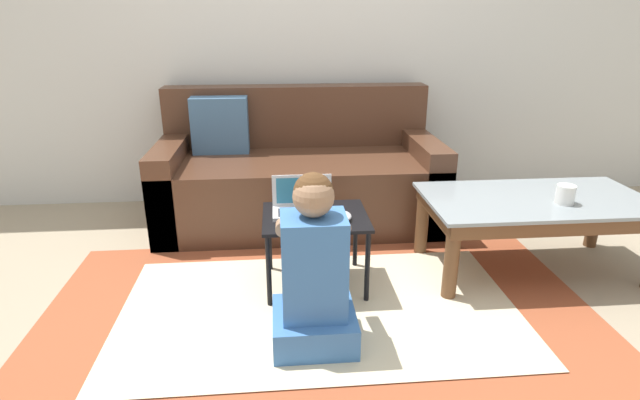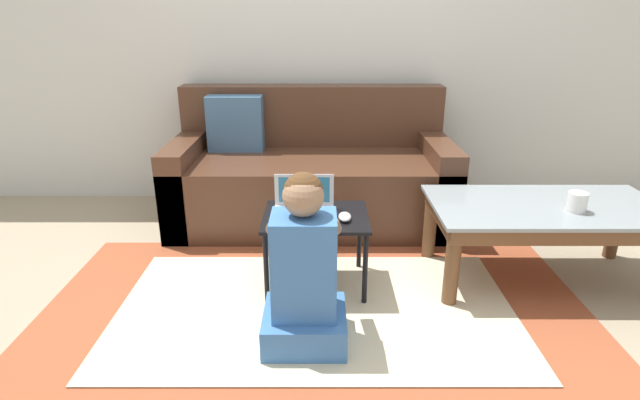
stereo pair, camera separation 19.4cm
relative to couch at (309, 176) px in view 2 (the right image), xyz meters
The scene contains 10 objects.
ground_plane 1.07m from the couch, 84.52° to the right, with size 16.00×16.00×0.00m, color gray.
wall_back 1.06m from the couch, 77.63° to the left, with size 9.00×0.06×2.50m.
area_rug 1.17m from the couch, 87.81° to the right, with size 2.53×1.45×0.01m.
couch is the anchor object (origin of this frame).
coffee_table 1.45m from the couch, 35.00° to the right, with size 1.14×0.60×0.41m.
laptop_desk 0.90m from the couch, 87.24° to the right, with size 0.50×0.41×0.38m.
laptop 0.88m from the couch, 90.96° to the right, with size 0.29×0.17×0.18m.
computer_mouse 0.98m from the couch, 79.37° to the right, with size 0.06×0.10×0.03m.
person_seated 1.36m from the couch, 89.98° to the right, with size 0.34×0.40×0.74m.
cup_on_table 1.58m from the couch, 35.86° to the right, with size 0.09×0.09×0.09m.
Camera 2 is at (-0.04, -2.09, 1.29)m, focal length 28.00 mm.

